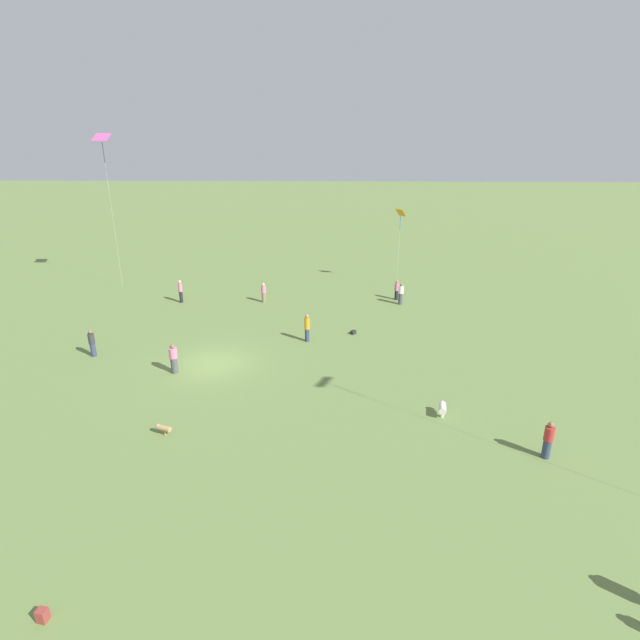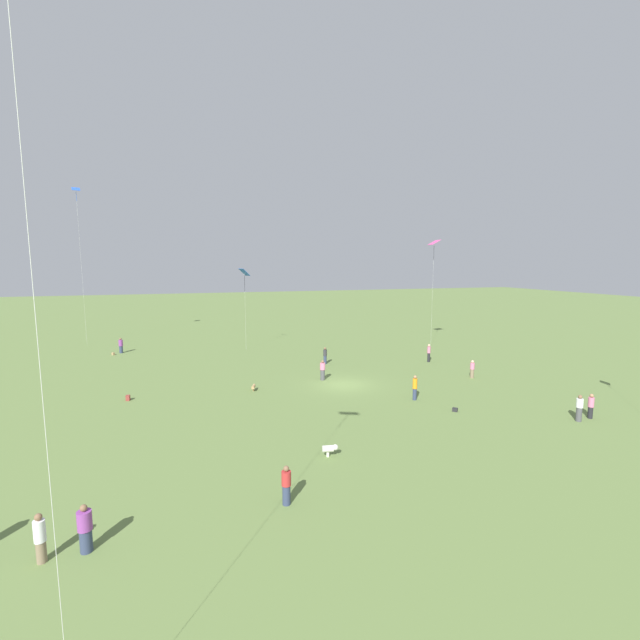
# 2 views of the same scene
# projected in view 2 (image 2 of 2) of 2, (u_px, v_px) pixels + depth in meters

# --- Properties ---
(ground_plane) EXTENTS (240.00, 240.00, 0.00)m
(ground_plane) POSITION_uv_depth(u_px,v_px,m) (344.00, 385.00, 35.22)
(ground_plane) COLOR olive
(person_0) EXTENTS (0.50, 0.50, 1.69)m
(person_0) POSITION_uv_depth(u_px,v_px,m) (325.00, 356.00, 42.42)
(person_0) COLOR #333D5B
(person_0) RESTS_ON ground_plane
(person_1) EXTENTS (0.62, 0.62, 1.73)m
(person_1) POSITION_uv_depth(u_px,v_px,m) (323.00, 370.00, 36.54)
(person_1) COLOR #4C4C51
(person_1) RESTS_ON ground_plane
(person_2) EXTENTS (0.47, 0.47, 1.84)m
(person_2) POSITION_uv_depth(u_px,v_px,m) (415.00, 387.00, 31.15)
(person_2) COLOR #333D5B
(person_2) RESTS_ON ground_plane
(person_3) EXTENTS (0.45, 0.45, 1.82)m
(person_3) POSITION_uv_depth(u_px,v_px,m) (429.00, 353.00, 43.32)
(person_3) COLOR #232328
(person_3) RESTS_ON ground_plane
(person_4) EXTENTS (0.53, 0.53, 1.57)m
(person_4) POSITION_uv_depth(u_px,v_px,m) (472.00, 369.00, 37.22)
(person_4) COLOR #847056
(person_4) RESTS_ON ground_plane
(person_5) EXTENTS (0.44, 0.44, 1.73)m
(person_5) POSITION_uv_depth(u_px,v_px,m) (40.00, 538.00, 14.14)
(person_5) COLOR #847056
(person_5) RESTS_ON ground_plane
(person_6) EXTENTS (0.56, 0.56, 1.68)m
(person_6) POSITION_uv_depth(u_px,v_px,m) (286.00, 485.00, 17.57)
(person_6) COLOR #333D5B
(person_6) RESTS_ON ground_plane
(person_7) EXTENTS (0.46, 0.46, 1.71)m
(person_7) POSITION_uv_depth(u_px,v_px,m) (579.00, 408.00, 26.92)
(person_7) COLOR #4C4C51
(person_7) RESTS_ON ground_plane
(person_8) EXTENTS (0.55, 0.55, 1.73)m
(person_8) POSITION_uv_depth(u_px,v_px,m) (85.00, 529.00, 14.67)
(person_8) COLOR #333D5B
(person_8) RESTS_ON ground_plane
(person_9) EXTENTS (0.62, 0.62, 1.73)m
(person_9) POSITION_uv_depth(u_px,v_px,m) (121.00, 346.00, 47.66)
(person_9) COLOR #333D5B
(person_9) RESTS_ON ground_plane
(person_10) EXTENTS (0.39, 0.39, 1.62)m
(person_10) POSITION_uv_depth(u_px,v_px,m) (591.00, 406.00, 27.45)
(person_10) COLOR #232328
(person_10) RESTS_ON ground_plane
(kite_1) EXTENTS (1.44, 1.26, 9.37)m
(kite_1) POSITION_uv_depth(u_px,v_px,m) (244.00, 274.00, 48.50)
(kite_1) COLOR blue
(kite_1) RESTS_ON ground_plane
(kite_2) EXTENTS (0.96, 1.04, 18.95)m
(kite_2) POSITION_uv_depth(u_px,v_px,m) (77.00, 199.00, 50.86)
(kite_2) COLOR blue
(kite_2) RESTS_ON ground_plane
(kite_3) EXTENTS (1.28, 1.15, 12.65)m
(kite_3) POSITION_uv_depth(u_px,v_px,m) (434.00, 245.00, 49.32)
(kite_3) COLOR #E54C99
(kite_3) RESTS_ON ground_plane
(dog_0) EXTENTS (0.75, 0.43, 0.48)m
(dog_0) POSITION_uv_depth(u_px,v_px,m) (254.00, 387.00, 33.47)
(dog_0) COLOR tan
(dog_0) RESTS_ON ground_plane
(dog_1) EXTENTS (0.43, 0.84, 0.64)m
(dog_1) POSITION_uv_depth(u_px,v_px,m) (330.00, 449.00, 22.01)
(dog_1) COLOR silver
(dog_1) RESTS_ON ground_plane
(picnic_bag_0) EXTENTS (0.33, 0.30, 0.39)m
(picnic_bag_0) POSITION_uv_depth(u_px,v_px,m) (128.00, 398.00, 31.12)
(picnic_bag_0) COLOR #933833
(picnic_bag_0) RESTS_ON ground_plane
(picnic_bag_1) EXTENTS (0.42, 0.41, 0.25)m
(picnic_bag_1) POSITION_uv_depth(u_px,v_px,m) (455.00, 410.00, 28.79)
(picnic_bag_1) COLOR #262628
(picnic_bag_1) RESTS_ON ground_plane
(picnic_bag_2) EXTENTS (0.35, 0.35, 0.28)m
(picnic_bag_2) POSITION_uv_depth(u_px,v_px,m) (113.00, 354.00, 46.64)
(picnic_bag_2) COLOR #A58459
(picnic_bag_2) RESTS_ON ground_plane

